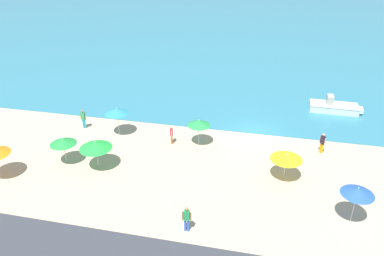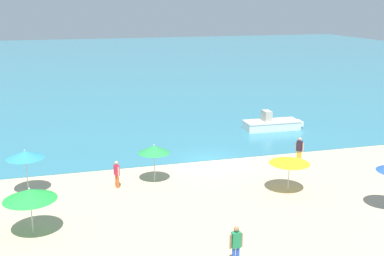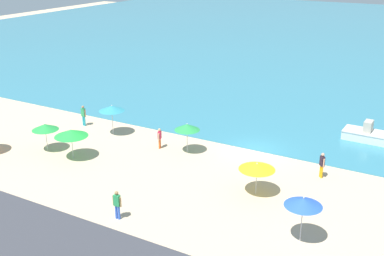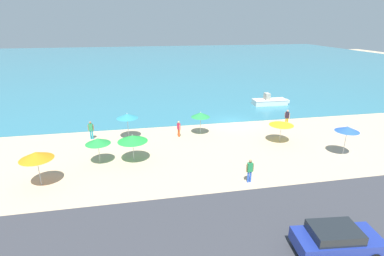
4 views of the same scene
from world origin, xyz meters
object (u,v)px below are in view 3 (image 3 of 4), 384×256
(beach_umbrella_2, at_px, (112,108))
(beach_umbrella_7, at_px, (257,167))
(bather_0, at_px, (117,203))
(beach_umbrella_0, at_px, (303,202))
(beach_umbrella_6, at_px, (45,127))
(bather_1, at_px, (322,164))
(beach_umbrella_3, at_px, (71,133))
(skiff_nearshore, at_px, (373,136))
(beach_umbrella_4, at_px, (187,127))
(bather_2, at_px, (160,137))
(bather_3, at_px, (83,114))

(beach_umbrella_2, bearing_deg, beach_umbrella_7, -14.59)
(beach_umbrella_7, relative_size, bather_0, 1.29)
(beach_umbrella_0, distance_m, beach_umbrella_2, 19.59)
(beach_umbrella_6, bearing_deg, beach_umbrella_2, 66.11)
(beach_umbrella_7, relative_size, bather_1, 1.28)
(beach_umbrella_3, bearing_deg, beach_umbrella_2, 94.91)
(beach_umbrella_0, relative_size, skiff_nearshore, 0.52)
(beach_umbrella_3, distance_m, bather_0, 9.55)
(beach_umbrella_4, height_order, beach_umbrella_6, beach_umbrella_4)
(beach_umbrella_0, bearing_deg, beach_umbrella_7, 137.35)
(beach_umbrella_6, height_order, bather_0, beach_umbrella_6)
(beach_umbrella_4, relative_size, bather_2, 1.45)
(beach_umbrella_3, relative_size, beach_umbrella_6, 1.10)
(bather_2, xyz_separation_m, skiff_nearshore, (13.99, 9.38, -0.41))
(beach_umbrella_3, distance_m, bather_2, 6.58)
(beach_umbrella_2, height_order, beach_umbrella_4, beach_umbrella_2)
(beach_umbrella_6, distance_m, bather_2, 8.56)
(beach_umbrella_0, xyz_separation_m, bather_0, (-9.68, -2.91, -1.34))
(bather_1, distance_m, bather_3, 20.55)
(beach_umbrella_7, distance_m, bather_0, 8.75)
(bather_1, bearing_deg, beach_umbrella_7, -124.25)
(beach_umbrella_2, height_order, bather_3, beach_umbrella_2)
(beach_umbrella_3, xyz_separation_m, beach_umbrella_7, (13.67, 1.54, -0.12))
(beach_umbrella_3, height_order, beach_umbrella_6, beach_umbrella_3)
(beach_umbrella_7, bearing_deg, bather_0, -130.44)
(beach_umbrella_0, height_order, bather_2, beach_umbrella_0)
(bather_2, bearing_deg, beach_umbrella_4, 7.57)
(beach_umbrella_4, height_order, skiff_nearshore, beach_umbrella_4)
(beach_umbrella_7, distance_m, bather_2, 9.80)
(skiff_nearshore, bearing_deg, bather_3, -159.37)
(beach_umbrella_6, distance_m, bather_3, 5.75)
(beach_umbrella_4, xyz_separation_m, beach_umbrella_7, (6.96, -3.48, -0.18))
(beach_umbrella_6, height_order, bather_3, beach_umbrella_6)
(beach_umbrella_0, bearing_deg, beach_umbrella_4, 146.80)
(beach_umbrella_4, bearing_deg, beach_umbrella_2, 178.45)
(bather_2, bearing_deg, beach_umbrella_7, -19.04)
(beach_umbrella_6, relative_size, beach_umbrella_7, 0.97)
(beach_umbrella_2, height_order, bather_2, beach_umbrella_2)
(beach_umbrella_2, xyz_separation_m, beach_umbrella_4, (7.15, -0.19, -0.24))
(beach_umbrella_0, distance_m, beach_umbrella_3, 17.83)
(beach_umbrella_2, relative_size, bather_1, 1.44)
(beach_umbrella_0, distance_m, bather_3, 23.08)
(beach_umbrella_2, bearing_deg, bather_0, -50.57)
(beach_umbrella_4, height_order, beach_umbrella_7, beach_umbrella_4)
(bather_3, bearing_deg, beach_umbrella_6, -77.17)
(beach_umbrella_0, xyz_separation_m, beach_umbrella_7, (-4.03, 3.71, -0.47))
(bather_0, xyz_separation_m, skiff_nearshore, (10.41, 19.19, -0.50))
(beach_umbrella_4, bearing_deg, beach_umbrella_6, -152.51)
(bather_0, bearing_deg, bather_1, 51.87)
(beach_umbrella_7, bearing_deg, beach_umbrella_4, 153.44)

